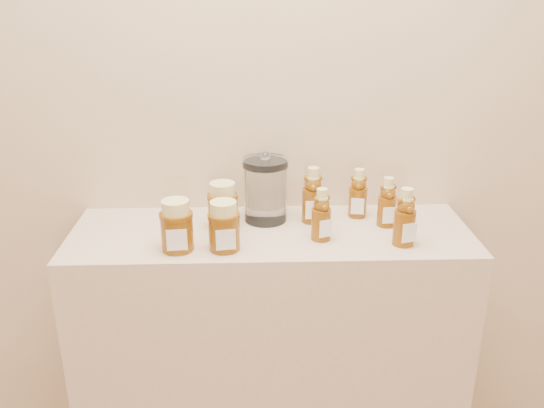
{
  "coord_description": "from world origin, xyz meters",
  "views": [
    {
      "loc": [
        -0.05,
        -0.02,
        1.61
      ],
      "look_at": [
        0.0,
        1.52,
        1.0
      ],
      "focal_mm": 38.0,
      "sensor_mm": 36.0,
      "label": 1
    }
  ],
  "objects_px": {
    "bear_bottle_front_left": "(321,211)",
    "glass_canister": "(265,187)",
    "display_table": "(271,356)",
    "bear_bottle_back_left": "(313,191)",
    "honey_jar_left": "(177,225)"
  },
  "relations": [
    {
      "from": "honey_jar_left",
      "to": "bear_bottle_front_left",
      "type": "bearing_deg",
      "value": 1.93
    },
    {
      "from": "bear_bottle_front_left",
      "to": "glass_canister",
      "type": "xyz_separation_m",
      "value": [
        -0.16,
        0.15,
        0.02
      ]
    },
    {
      "from": "honey_jar_left",
      "to": "glass_canister",
      "type": "xyz_separation_m",
      "value": [
        0.25,
        0.2,
        0.03
      ]
    },
    {
      "from": "display_table",
      "to": "honey_jar_left",
      "type": "xyz_separation_m",
      "value": [
        -0.26,
        -0.11,
        0.52
      ]
    },
    {
      "from": "display_table",
      "to": "bear_bottle_back_left",
      "type": "distance_m",
      "value": 0.57
    },
    {
      "from": "display_table",
      "to": "glass_canister",
      "type": "height_order",
      "value": "glass_canister"
    },
    {
      "from": "display_table",
      "to": "glass_canister",
      "type": "xyz_separation_m",
      "value": [
        -0.01,
        0.09,
        0.56
      ]
    },
    {
      "from": "bear_bottle_back_left",
      "to": "bear_bottle_front_left",
      "type": "distance_m",
      "value": 0.13
    },
    {
      "from": "bear_bottle_back_left",
      "to": "bear_bottle_front_left",
      "type": "bearing_deg",
      "value": -82.38
    },
    {
      "from": "bear_bottle_back_left",
      "to": "glass_canister",
      "type": "height_order",
      "value": "glass_canister"
    },
    {
      "from": "bear_bottle_back_left",
      "to": "glass_canister",
      "type": "relative_size",
      "value": 0.92
    },
    {
      "from": "display_table",
      "to": "glass_canister",
      "type": "relative_size",
      "value": 5.56
    },
    {
      "from": "bear_bottle_front_left",
      "to": "honey_jar_left",
      "type": "distance_m",
      "value": 0.41
    },
    {
      "from": "glass_canister",
      "to": "display_table",
      "type": "bearing_deg",
      "value": -81.05
    },
    {
      "from": "display_table",
      "to": "glass_canister",
      "type": "distance_m",
      "value": 0.57
    }
  ]
}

